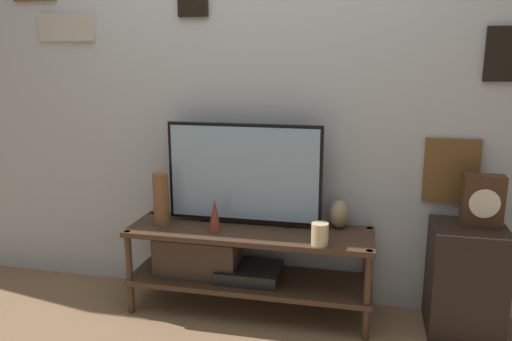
{
  "coord_description": "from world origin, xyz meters",
  "views": [
    {
      "loc": [
        0.63,
        -2.41,
        1.48
      ],
      "look_at": [
        0.04,
        0.25,
        0.86
      ],
      "focal_mm": 35.0,
      "sensor_mm": 36.0,
      "label": 1
    }
  ],
  "objects_px": {
    "television": "(244,173)",
    "vase_tall_ceramic": "(161,200)",
    "vase_urn_stoneware": "(339,214)",
    "candle_jar": "(320,234)",
    "vase_slim_bronze": "(215,215)",
    "mantel_clock": "(482,201)"
  },
  "relations": [
    {
      "from": "television",
      "to": "mantel_clock",
      "type": "relative_size",
      "value": 3.3
    },
    {
      "from": "vase_tall_ceramic",
      "to": "candle_jar",
      "type": "bearing_deg",
      "value": -7.1
    },
    {
      "from": "television",
      "to": "vase_urn_stoneware",
      "type": "height_order",
      "value": "television"
    },
    {
      "from": "television",
      "to": "vase_tall_ceramic",
      "type": "height_order",
      "value": "television"
    },
    {
      "from": "television",
      "to": "vase_tall_ceramic",
      "type": "distance_m",
      "value": 0.51
    },
    {
      "from": "vase_tall_ceramic",
      "to": "vase_slim_bronze",
      "type": "distance_m",
      "value": 0.34
    },
    {
      "from": "vase_urn_stoneware",
      "to": "candle_jar",
      "type": "height_order",
      "value": "vase_urn_stoneware"
    },
    {
      "from": "television",
      "to": "vase_tall_ceramic",
      "type": "xyz_separation_m",
      "value": [
        -0.47,
        -0.13,
        -0.15
      ]
    },
    {
      "from": "mantel_clock",
      "to": "candle_jar",
      "type": "bearing_deg",
      "value": -165.8
    },
    {
      "from": "television",
      "to": "candle_jar",
      "type": "height_order",
      "value": "television"
    },
    {
      "from": "vase_slim_bronze",
      "to": "mantel_clock",
      "type": "bearing_deg",
      "value": 4.67
    },
    {
      "from": "vase_slim_bronze",
      "to": "candle_jar",
      "type": "xyz_separation_m",
      "value": [
        0.61,
        -0.09,
        -0.04
      ]
    },
    {
      "from": "vase_slim_bronze",
      "to": "television",
      "type": "bearing_deg",
      "value": 48.83
    },
    {
      "from": "mantel_clock",
      "to": "vase_tall_ceramic",
      "type": "bearing_deg",
      "value": -177.02
    },
    {
      "from": "vase_tall_ceramic",
      "to": "candle_jar",
      "type": "height_order",
      "value": "vase_tall_ceramic"
    },
    {
      "from": "vase_slim_bronze",
      "to": "vase_urn_stoneware",
      "type": "height_order",
      "value": "vase_slim_bronze"
    },
    {
      "from": "vase_tall_ceramic",
      "to": "vase_slim_bronze",
      "type": "height_order",
      "value": "vase_tall_ceramic"
    },
    {
      "from": "television",
      "to": "vase_urn_stoneware",
      "type": "distance_m",
      "value": 0.6
    },
    {
      "from": "vase_tall_ceramic",
      "to": "vase_slim_bronze",
      "type": "bearing_deg",
      "value": -4.29
    },
    {
      "from": "vase_urn_stoneware",
      "to": "candle_jar",
      "type": "xyz_separation_m",
      "value": [
        -0.08,
        -0.3,
        -0.02
      ]
    },
    {
      "from": "vase_slim_bronze",
      "to": "mantel_clock",
      "type": "relative_size",
      "value": 0.7
    },
    {
      "from": "vase_slim_bronze",
      "to": "mantel_clock",
      "type": "xyz_separation_m",
      "value": [
        1.43,
        0.12,
        0.14
      ]
    }
  ]
}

